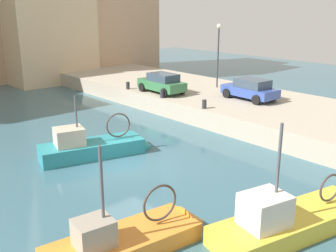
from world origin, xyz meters
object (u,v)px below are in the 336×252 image
at_px(fishing_boat_orange, 135,244).
at_px(mooring_bollard_mid, 162,94).
at_px(parked_car_green, 162,83).
at_px(mooring_bollard_south, 204,104).
at_px(parked_car_blue, 250,89).
at_px(fishing_boat_teal, 97,153).
at_px(mooring_bollard_north, 128,86).
at_px(fishing_boat_yellow, 298,226).
at_px(quay_streetlamp, 218,45).

distance_m(fishing_boat_orange, mooring_bollard_mid, 16.06).
bearing_deg(parked_car_green, mooring_bollard_south, -101.42).
bearing_deg(fishing_boat_orange, parked_car_blue, 25.01).
bearing_deg(fishing_boat_teal, fishing_boat_orange, -114.12).
bearing_deg(mooring_bollard_mid, parked_car_green, 49.38).
bearing_deg(mooring_bollard_mid, fishing_boat_orange, -134.05).
relative_size(parked_car_blue, mooring_bollard_mid, 7.13).
bearing_deg(mooring_bollard_mid, fishing_boat_teal, -153.72).
xyz_separation_m(fishing_boat_orange, mooring_bollard_south, (11.12, 7.50, 1.37)).
distance_m(parked_car_green, mooring_bollard_north, 3.00).
bearing_deg(fishing_boat_yellow, mooring_bollard_mid, 66.14).
relative_size(mooring_bollard_north, quay_streetlamp, 0.11).
height_order(fishing_boat_teal, fishing_boat_yellow, fishing_boat_yellow).
height_order(parked_car_green, mooring_bollard_south, parked_car_green).
relative_size(fishing_boat_yellow, quay_streetlamp, 1.46).
bearing_deg(parked_car_green, mooring_bollard_north, 110.90).
relative_size(fishing_boat_yellow, parked_car_green, 1.82).
xyz_separation_m(fishing_boat_teal, parked_car_blue, (11.80, -0.59, 1.79)).
distance_m(parked_car_blue, mooring_bollard_north, 9.36).
height_order(parked_car_blue, parked_car_green, parked_car_green).
distance_m(mooring_bollard_mid, quay_streetlamp, 6.39).
relative_size(fishing_boat_orange, mooring_bollard_north, 10.58).
distance_m(fishing_boat_orange, parked_car_green, 17.71).
relative_size(parked_car_green, mooring_bollard_south, 7.06).
height_order(parked_car_green, quay_streetlamp, quay_streetlamp).
relative_size(mooring_bollard_south, mooring_bollard_north, 1.00).
bearing_deg(fishing_boat_teal, mooring_bollard_north, 45.43).
bearing_deg(parked_car_green, parked_car_blue, -61.33).
distance_m(fishing_boat_teal, mooring_bollard_south, 7.79).
distance_m(mooring_bollard_mid, mooring_bollard_north, 4.00).
bearing_deg(quay_streetlamp, fishing_boat_teal, -164.30).
height_order(fishing_boat_yellow, parked_car_green, fishing_boat_yellow).
height_order(fishing_boat_teal, parked_car_blue, fishing_boat_teal).
distance_m(fishing_boat_teal, parked_car_green, 10.23).
height_order(fishing_boat_teal, mooring_bollard_mid, fishing_boat_teal).
height_order(fishing_boat_yellow, fishing_boat_orange, fishing_boat_yellow).
distance_m(fishing_boat_yellow, parked_car_green, 17.38).
bearing_deg(mooring_bollard_mid, parked_car_blue, -46.72).
height_order(fishing_boat_orange, quay_streetlamp, quay_streetlamp).
relative_size(fishing_boat_orange, parked_car_blue, 1.48).
xyz_separation_m(fishing_boat_yellow, fishing_boat_orange, (-4.76, 2.89, -0.04)).
height_order(fishing_boat_orange, parked_car_blue, fishing_boat_orange).
relative_size(parked_car_blue, quay_streetlamp, 0.81).
bearing_deg(fishing_boat_orange, fishing_boat_yellow, -31.24).
bearing_deg(fishing_boat_teal, parked_car_blue, -2.88).
height_order(mooring_bollard_south, quay_streetlamp, quay_streetlamp).
relative_size(fishing_boat_yellow, mooring_bollard_north, 12.83).
height_order(parked_car_green, mooring_bollard_north, parked_car_green).
xyz_separation_m(fishing_boat_teal, mooring_bollard_south, (7.67, -0.21, 1.34)).
xyz_separation_m(mooring_bollard_south, quay_streetlamp, (5.65, 3.96, 2.98)).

